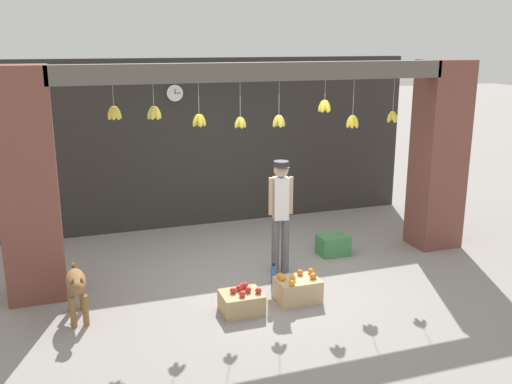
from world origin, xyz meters
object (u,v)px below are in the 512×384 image
Objects in this scene: wall_clock at (175,93)px; water_bottle at (274,274)px; fruit_crate_apples at (242,302)px; dog at (76,285)px; shopkeeper at (281,208)px; fruit_crate_oranges at (298,289)px; produce_box_green at (333,245)px.

water_bottle is at bearing -75.81° from wall_clock.
dog is at bearing 166.65° from fruit_crate_apples.
shopkeeper is 1.23m from fruit_crate_oranges.
fruit_crate_oranges is at bearing -76.64° from wall_clock.
wall_clock is (-1.97, 2.11, 2.20)m from produce_box_green.
wall_clock is at bearing 90.74° from fruit_crate_apples.
produce_box_green is at bearing -150.36° from shopkeeper.
fruit_crate_oranges is 1.91× the size of water_bottle.
dog reaches higher than water_bottle.
produce_box_green is 1.62× the size of water_bottle.
fruit_crate_apples is at bearing -89.26° from wall_clock.
fruit_crate_apples is (-0.89, -1.00, -0.81)m from shopkeeper.
shopkeeper is at bearing 48.29° from fruit_crate_apples.
fruit_crate_apples is at bearing 74.33° from dog.
fruit_crate_oranges reaches higher than fruit_crate_apples.
water_bottle is (-0.10, 0.60, -0.02)m from fruit_crate_oranges.
produce_box_green is (1.15, 1.32, -0.00)m from fruit_crate_oranges.
dog is 2.69m from fruit_crate_oranges.
fruit_crate_oranges is (2.65, -0.37, -0.28)m from dog.
fruit_crate_oranges is at bearing -80.63° from water_bottle.
fruit_crate_apples is 1.08× the size of produce_box_green.
fruit_crate_apples is 1.75× the size of water_bottle.
shopkeeper is 3.01m from wall_clock.
dog is 1.95m from fruit_crate_apples.
fruit_crate_apples is (-0.77, -0.07, -0.02)m from fruit_crate_oranges.
wall_clock reaches higher than shopkeeper.
shopkeeper reaches higher than dog.
water_bottle is at bearing 64.64° from shopkeeper.
fruit_crate_oranges is 1.09× the size of fruit_crate_apples.
fruit_crate_oranges is at bearing 91.24° from shopkeeper.
dog reaches higher than fruit_crate_oranges.
shopkeeper is 5.55× the size of wall_clock.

